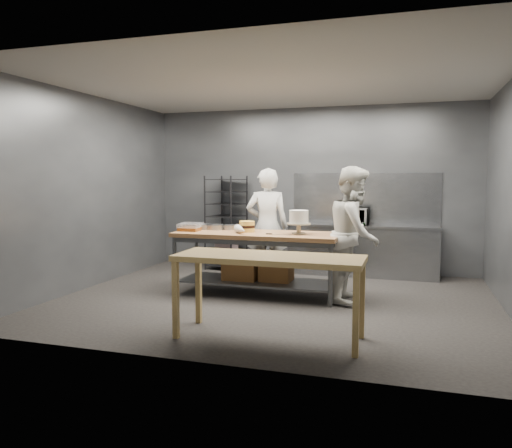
{
  "coord_description": "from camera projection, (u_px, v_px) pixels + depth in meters",
  "views": [
    {
      "loc": [
        1.81,
        -6.66,
        1.73
      ],
      "look_at": [
        -0.33,
        0.19,
        1.05
      ],
      "focal_mm": 35.0,
      "sensor_mm": 36.0,
      "label": 1
    }
  ],
  "objects": [
    {
      "name": "chef_right",
      "position": [
        354.0,
        234.0,
        6.91
      ],
      "size": [
        0.75,
        0.94,
        1.87
      ],
      "primitive_type": "imported",
      "rotation": [
        0.0,
        0.0,
        1.53
      ],
      "color": "silver",
      "rests_on": "ground"
    },
    {
      "name": "ground",
      "position": [
        275.0,
        300.0,
        7.03
      ],
      "size": [
        6.0,
        6.0,
        0.0
      ],
      "primitive_type": "plane",
      "color": "black",
      "rests_on": "ground"
    },
    {
      "name": "chef_behind",
      "position": [
        267.0,
        226.0,
        8.05
      ],
      "size": [
        0.76,
        0.58,
        1.87
      ],
      "primitive_type": "imported",
      "rotation": [
        0.0,
        0.0,
        3.36
      ],
      "color": "silver",
      "rests_on": "ground"
    },
    {
      "name": "cake_pans",
      "position": [
        215.0,
        227.0,
        7.71
      ],
      "size": [
        0.69,
        0.3,
        0.07
      ],
      "color": "gray",
      "rests_on": "work_table"
    },
    {
      "name": "layer_cake",
      "position": [
        247.0,
        226.0,
        7.34
      ],
      "size": [
        0.23,
        0.23,
        0.16
      ],
      "color": "#F4B94D",
      "rests_on": "work_table"
    },
    {
      "name": "frosted_cake_stand",
      "position": [
        299.0,
        219.0,
        7.05
      ],
      "size": [
        0.34,
        0.34,
        0.34
      ],
      "color": "#A8A086",
      "rests_on": "work_table"
    },
    {
      "name": "microwave",
      "position": [
        353.0,
        216.0,
        8.75
      ],
      "size": [
        0.54,
        0.37,
        0.3
      ],
      "primitive_type": "imported",
      "color": "black",
      "rests_on": "back_counter"
    },
    {
      "name": "offset_spatula",
      "position": [
        275.0,
        234.0,
        7.01
      ],
      "size": [
        0.36,
        0.02,
        0.02
      ],
      "color": "slate",
      "rests_on": "work_table"
    },
    {
      "name": "back_counter",
      "position": [
        362.0,
        250.0,
        8.76
      ],
      "size": [
        2.6,
        0.6,
        0.9
      ],
      "color": "slate",
      "rests_on": "ground"
    },
    {
      "name": "work_table",
      "position": [
        257.0,
        256.0,
        7.31
      ],
      "size": [
        2.4,
        0.9,
        0.92
      ],
      "color": "#97643C",
      "rests_on": "ground"
    },
    {
      "name": "splashback_panel",
      "position": [
        365.0,
        198.0,
        8.96
      ],
      "size": [
        2.6,
        0.02,
        0.9
      ],
      "primitive_type": "cube",
      "color": "slate",
      "rests_on": "back_counter"
    },
    {
      "name": "back_wall",
      "position": [
        310.0,
        189.0,
        9.26
      ],
      "size": [
        6.0,
        0.04,
        3.0
      ],
      "primitive_type": "cube",
      "color": "#4C4F54",
      "rests_on": "ground"
    },
    {
      "name": "speed_rack",
      "position": [
        226.0,
        223.0,
        9.39
      ],
      "size": [
        0.7,
        0.74,
        1.75
      ],
      "color": "black",
      "rests_on": "ground"
    },
    {
      "name": "piping_bag",
      "position": [
        241.0,
        230.0,
        7.07
      ],
      "size": [
        0.32,
        0.38,
        0.12
      ],
      "primitive_type": "cone",
      "rotation": [
        1.57,
        0.0,
        0.61
      ],
      "color": "silver",
      "rests_on": "work_table"
    },
    {
      "name": "near_counter",
      "position": [
        269.0,
        263.0,
        5.29
      ],
      "size": [
        2.0,
        0.7,
        0.9
      ],
      "color": "olive",
      "rests_on": "ground"
    },
    {
      "name": "pastry_clamshells",
      "position": [
        191.0,
        227.0,
        7.55
      ],
      "size": [
        0.34,
        0.39,
        0.11
      ],
      "color": "#9B541F",
      "rests_on": "work_table"
    }
  ]
}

